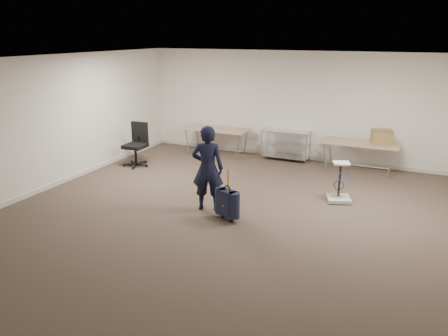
% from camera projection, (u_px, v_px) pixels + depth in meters
% --- Properties ---
extents(ground, '(9.00, 9.00, 0.00)m').
position_uv_depth(ground, '(218.00, 218.00, 7.93)').
color(ground, '#443629').
rests_on(ground, ground).
extents(room_shell, '(8.00, 9.00, 9.00)m').
position_uv_depth(room_shell, '(246.00, 192.00, 9.11)').
color(room_shell, white).
rests_on(room_shell, ground).
extents(folding_table_left, '(1.80, 0.75, 0.73)m').
position_uv_depth(folding_table_left, '(216.00, 130.00, 11.91)').
color(folding_table_left, '#9B7D5F').
rests_on(folding_table_left, ground).
extents(folding_table_right, '(1.80, 0.75, 0.73)m').
position_uv_depth(folding_table_right, '(360.00, 144.00, 10.41)').
color(folding_table_right, '#9B7D5F').
rests_on(folding_table_right, ground).
extents(wire_shelf, '(1.22, 0.47, 0.80)m').
position_uv_depth(wire_shelf, '(286.00, 144.00, 11.45)').
color(wire_shelf, silver).
rests_on(wire_shelf, ground).
extents(person, '(0.68, 0.55, 1.63)m').
position_uv_depth(person, '(208.00, 168.00, 8.11)').
color(person, black).
rests_on(person, ground).
extents(suitcase, '(0.39, 0.30, 0.94)m').
position_uv_depth(suitcase, '(227.00, 203.00, 7.77)').
color(suitcase, '#151B31').
rests_on(suitcase, ground).
extents(office_chair, '(0.66, 0.66, 1.09)m').
position_uv_depth(office_chair, '(137.00, 153.00, 11.01)').
color(office_chair, black).
rests_on(office_chair, ground).
extents(equipment_cart, '(0.57, 0.57, 0.81)m').
position_uv_depth(equipment_cart, '(339.00, 191.00, 8.67)').
color(equipment_cart, beige).
rests_on(equipment_cart, ground).
extents(cardboard_box, '(0.53, 0.47, 0.33)m').
position_uv_depth(cardboard_box, '(382.00, 137.00, 10.22)').
color(cardboard_box, '#966745').
rests_on(cardboard_box, folding_table_right).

